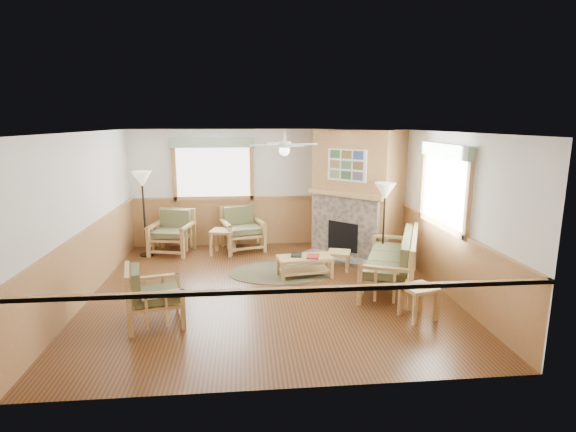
{
  "coord_description": "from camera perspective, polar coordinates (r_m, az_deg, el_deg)",
  "views": [
    {
      "loc": [
        -0.37,
        -7.39,
        2.86
      ],
      "look_at": [
        0.4,
        0.7,
        1.15
      ],
      "focal_mm": 28.0,
      "sensor_mm": 36.0,
      "label": 1
    }
  ],
  "objects": [
    {
      "name": "wall_left",
      "position": [
        7.99,
        -24.53,
        -0.1
      ],
      "size": [
        0.02,
        6.0,
        2.7
      ],
      "primitive_type": "cube",
      "color": "white",
      "rests_on": "floor"
    },
    {
      "name": "floor_lamp_left",
      "position": [
        10.09,
        -17.8,
        0.26
      ],
      "size": [
        0.45,
        0.45,
        1.85
      ],
      "primitive_type": null,
      "rotation": [
        0.0,
        0.0,
        -0.07
      ],
      "color": "black",
      "rests_on": "floor"
    },
    {
      "name": "footstool",
      "position": [
        8.95,
        6.48,
        -5.6
      ],
      "size": [
        0.53,
        0.53,
        0.36
      ],
      "primitive_type": null,
      "rotation": [
        0.0,
        0.0,
        -0.32
      ],
      "color": "tan",
      "rests_on": "floor"
    },
    {
      "name": "coffee_table",
      "position": [
        8.46,
        2.14,
        -6.46
      ],
      "size": [
        1.06,
        0.63,
        0.4
      ],
      "primitive_type": null,
      "rotation": [
        0.0,
        0.0,
        0.14
      ],
      "color": "tan",
      "rests_on": "floor"
    },
    {
      "name": "book_dark",
      "position": [
        8.44,
        1.07,
        -4.9
      ],
      "size": [
        0.24,
        0.3,
        0.03
      ],
      "primitive_type": "cube",
      "rotation": [
        0.0,
        0.0,
        -0.15
      ],
      "color": "black",
      "rests_on": "coffee_table"
    },
    {
      "name": "armchair_back_right",
      "position": [
        10.23,
        -5.77,
        -1.64
      ],
      "size": [
        1.06,
        1.06,
        0.96
      ],
      "primitive_type": null,
      "rotation": [
        0.0,
        0.0,
        0.28
      ],
      "color": "tan",
      "rests_on": "floor"
    },
    {
      "name": "book_red",
      "position": [
        8.36,
        3.22,
        -5.04
      ],
      "size": [
        0.28,
        0.34,
        0.03
      ],
      "primitive_type": "cube",
      "rotation": [
        0.0,
        0.0,
        -0.24
      ],
      "color": "maroon",
      "rests_on": "coffee_table"
    },
    {
      "name": "floor_lamp_right",
      "position": [
        8.83,
        12.04,
        -1.41
      ],
      "size": [
        0.53,
        0.53,
        1.74
      ],
      "primitive_type": null,
      "rotation": [
        0.0,
        0.0,
        0.42
      ],
      "color": "black",
      "rests_on": "floor"
    },
    {
      "name": "ceiling",
      "position": [
        7.4,
        -2.61,
        10.63
      ],
      "size": [
        6.0,
        6.0,
        0.01
      ],
      "primitive_type": "cube",
      "color": "white",
      "rests_on": "floor"
    },
    {
      "name": "fireplace",
      "position": [
        9.87,
        8.84,
        2.93
      ],
      "size": [
        3.11,
        3.11,
        2.7
      ],
      "primitive_type": null,
      "rotation": [
        0.0,
        0.0,
        -0.79
      ],
      "color": "#AA7745",
      "rests_on": "floor"
    },
    {
      "name": "armchair_left",
      "position": [
        6.81,
        -16.53,
        -9.57
      ],
      "size": [
        0.92,
        0.92,
        0.86
      ],
      "primitive_type": null,
      "rotation": [
        0.0,
        0.0,
        1.81
      ],
      "color": "tan",
      "rests_on": "floor"
    },
    {
      "name": "sofa",
      "position": [
        8.13,
        12.85,
        -5.45
      ],
      "size": [
        2.25,
        1.59,
        0.96
      ],
      "primitive_type": null,
      "rotation": [
        0.0,
        0.0,
        -1.96
      ],
      "color": "tan",
      "rests_on": "floor"
    },
    {
      "name": "armchair_back_left",
      "position": [
        10.23,
        -14.56,
        -2.02
      ],
      "size": [
        1.0,
        1.0,
        0.94
      ],
      "primitive_type": null,
      "rotation": [
        0.0,
        0.0,
        -0.22
      ],
      "color": "tan",
      "rests_on": "floor"
    },
    {
      "name": "floor",
      "position": [
        7.94,
        -2.43,
        -9.29
      ],
      "size": [
        6.0,
        6.0,
        0.01
      ],
      "primitive_type": "cube",
      "color": "#532F17",
      "rests_on": "ground"
    },
    {
      "name": "window_right",
      "position": [
        7.94,
        19.63,
        8.81
      ],
      "size": [
        0.16,
        1.9,
        1.5
      ],
      "primitive_type": null,
      "color": "white",
      "rests_on": "wall_right"
    },
    {
      "name": "wall_right",
      "position": [
        8.27,
        18.73,
        0.72
      ],
      "size": [
        0.02,
        6.0,
        2.7
      ],
      "primitive_type": "cube",
      "color": "white",
      "rests_on": "floor"
    },
    {
      "name": "ceiling_fan",
      "position": [
        7.73,
        -0.46,
        10.39
      ],
      "size": [
        1.59,
        1.59,
        0.36
      ],
      "primitive_type": null,
      "rotation": [
        0.0,
        0.0,
        0.35
      ],
      "color": "white",
      "rests_on": "ceiling"
    },
    {
      "name": "end_table_chairs",
      "position": [
        9.97,
        -8.27,
        -3.28
      ],
      "size": [
        0.59,
        0.57,
        0.55
      ],
      "primitive_type": null,
      "rotation": [
        0.0,
        0.0,
        -0.24
      ],
      "color": "tan",
      "rests_on": "floor"
    },
    {
      "name": "wall_back",
      "position": [
        10.51,
        -3.37,
        3.6
      ],
      "size": [
        6.0,
        0.02,
        2.7
      ],
      "primitive_type": "cube",
      "color": "white",
      "rests_on": "floor"
    },
    {
      "name": "window_back",
      "position": [
        10.38,
        -9.61,
        9.89
      ],
      "size": [
        1.9,
        0.16,
        1.5
      ],
      "primitive_type": null,
      "color": "white",
      "rests_on": "wall_back"
    },
    {
      "name": "wall_front",
      "position": [
        4.66,
        -0.57,
        -7.03
      ],
      "size": [
        6.0,
        0.02,
        2.7
      ],
      "primitive_type": "cube",
      "color": "white",
      "rests_on": "floor"
    },
    {
      "name": "braided_rug",
      "position": [
        8.76,
        -0.84,
        -7.14
      ],
      "size": [
        2.19,
        2.19,
        0.01
      ],
      "primitive_type": "cylinder",
      "rotation": [
        0.0,
        0.0,
        0.08
      ],
      "color": "brown",
      "rests_on": "floor"
    },
    {
      "name": "end_table_sofa",
      "position": [
        7.02,
        16.2,
        -10.46
      ],
      "size": [
        0.55,
        0.54,
        0.5
      ],
      "primitive_type": null,
      "rotation": [
        0.0,
        0.0,
        0.29
      ],
      "color": "tan",
      "rests_on": "floor"
    },
    {
      "name": "wainscot",
      "position": [
        7.76,
        -2.46,
        -5.46
      ],
      "size": [
        6.0,
        6.0,
        1.1
      ],
      "primitive_type": null,
      "color": "#AA7745",
      "rests_on": "floor"
    }
  ]
}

